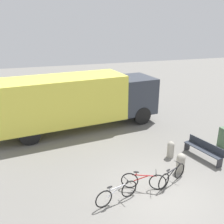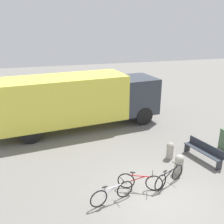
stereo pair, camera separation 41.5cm
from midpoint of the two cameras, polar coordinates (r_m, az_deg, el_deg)
ground_plane at (r=9.70m, az=11.79°, el=-18.20°), size 60.00×60.00×0.00m
delivery_truck at (r=14.46m, az=-6.84°, el=3.00°), size 9.59×3.48×3.11m
park_bench at (r=12.20m, az=21.18°, el=-8.20°), size 0.82×2.00×0.78m
bicycle_near at (r=9.05m, az=1.38°, el=-18.10°), size 1.65×0.54×0.74m
bicycle_middle at (r=9.67m, az=7.67°, el=-15.46°), size 1.56×0.74×0.74m
bicycle_far at (r=10.12m, az=14.09°, el=-14.17°), size 1.55×0.76×0.74m
bollard_near_bench at (r=10.88m, az=16.15°, el=-11.19°), size 0.37×0.37×0.83m
bollard_far_bench at (r=11.87m, az=14.11°, el=-8.35°), size 0.33×0.33×0.78m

